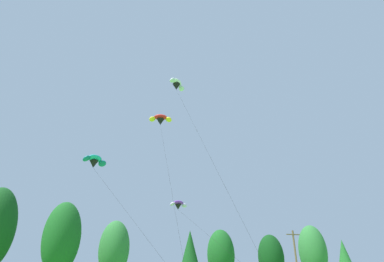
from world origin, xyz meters
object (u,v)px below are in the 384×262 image
(utility_pole, at_px, (296,261))
(parafoil_kite_low_purple, at_px, (178,205))
(parafoil_kite_far_red_yellow, at_px, (161,120))
(parafoil_kite_high_teal, at_px, (94,161))
(parafoil_kite_mid_white, at_px, (177,85))

(utility_pole, relative_size, parafoil_kite_low_purple, 0.44)
(parafoil_kite_far_red_yellow, relative_size, parafoil_kite_low_purple, 1.06)
(parafoil_kite_high_teal, bearing_deg, parafoil_kite_low_purple, 40.53)
(parafoil_kite_far_red_yellow, bearing_deg, parafoil_kite_low_purple, 41.44)
(utility_pole, height_order, parafoil_kite_mid_white, parafoil_kite_mid_white)
(utility_pole, bearing_deg, parafoil_kite_high_teal, -158.12)
(parafoil_kite_far_red_yellow, bearing_deg, utility_pole, 13.77)
(parafoil_kite_mid_white, height_order, parafoil_kite_low_purple, parafoil_kite_mid_white)
(utility_pole, bearing_deg, parafoil_kite_mid_white, -145.85)
(utility_pole, relative_size, parafoil_kite_far_red_yellow, 0.41)
(utility_pole, relative_size, parafoil_kite_mid_white, 0.41)
(parafoil_kite_mid_white, bearing_deg, parafoil_kite_low_purple, 77.21)
(parafoil_kite_mid_white, bearing_deg, parafoil_kite_high_teal, 163.67)
(parafoil_kite_low_purple, bearing_deg, parafoil_kite_far_red_yellow, -138.56)
(parafoil_kite_high_teal, bearing_deg, parafoil_kite_mid_white, -16.33)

